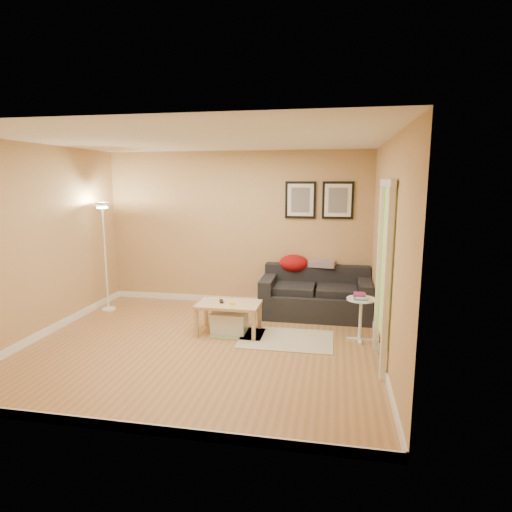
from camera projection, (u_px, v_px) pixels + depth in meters
name	position (u px, v px, depth m)	size (l,w,h in m)	color
floor	(203.00, 345.00, 5.56)	(4.50, 4.50, 0.00)	#A87748
ceiling	(198.00, 139.00, 5.10)	(4.50, 4.50, 0.00)	white
wall_back	(237.00, 229.00, 7.27)	(4.50, 4.50, 0.00)	tan
wall_front	(123.00, 285.00, 3.40)	(4.50, 4.50, 0.00)	tan
wall_left	(40.00, 242.00, 5.74)	(4.00, 4.00, 0.00)	tan
wall_right	(387.00, 252.00, 4.92)	(4.00, 4.00, 0.00)	tan
baseboard_back	(237.00, 300.00, 7.48)	(4.50, 0.02, 0.10)	white
baseboard_front	(131.00, 427.00, 3.62)	(4.50, 0.02, 0.10)	white
baseboard_left	(49.00, 330.00, 5.96)	(0.02, 4.00, 0.10)	white
baseboard_right	(381.00, 354.00, 5.15)	(0.02, 4.00, 0.10)	white
sofa	(316.00, 292.00, 6.72)	(1.70, 0.90, 0.75)	black
red_throw	(294.00, 263.00, 7.02)	(0.48, 0.36, 0.28)	maroon
plaid_throw	(322.00, 263.00, 6.95)	(0.42, 0.26, 0.10)	tan
framed_print_left	(301.00, 200.00, 6.96)	(0.50, 0.04, 0.60)	black
framed_print_right	(338.00, 200.00, 6.85)	(0.50, 0.04, 0.60)	black
area_rug	(286.00, 339.00, 5.75)	(1.25, 0.85, 0.01)	#BEB397
green_runner	(239.00, 333.00, 5.97)	(0.70, 0.50, 0.01)	#668C4C
coffee_table	(229.00, 318.00, 5.97)	(0.87, 0.53, 0.43)	tan
remote_control	(221.00, 301.00, 5.99)	(0.05, 0.16, 0.02)	black
tape_roll	(232.00, 303.00, 5.86)	(0.07, 0.07, 0.03)	yellow
storage_bin	(230.00, 322.00, 5.99)	(0.49, 0.36, 0.30)	white
side_table	(360.00, 319.00, 5.68)	(0.38, 0.38, 0.58)	white
book_stack	(360.00, 296.00, 5.61)	(0.17, 0.22, 0.07)	teal
floor_lamp	(105.00, 260.00, 6.92)	(0.23, 0.23, 1.78)	white
doorway	(383.00, 278.00, 4.84)	(0.12, 1.01, 2.13)	white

